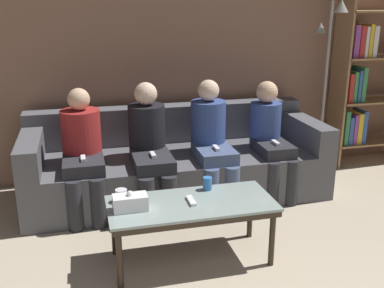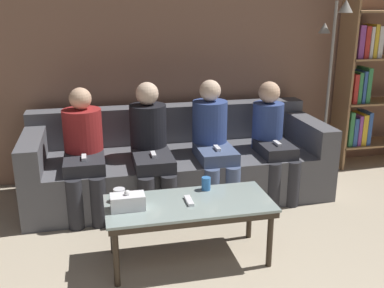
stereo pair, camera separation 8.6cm
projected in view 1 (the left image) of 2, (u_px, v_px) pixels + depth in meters
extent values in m
cube|color=#8C6651|center=(163.00, 46.00, 4.35)|extent=(12.00, 0.06, 2.60)
cube|color=#515156|center=(177.00, 174.00, 4.12)|extent=(2.66, 0.96, 0.41)
cube|color=#515156|center=(168.00, 123.00, 4.35)|extent=(2.66, 0.20, 0.35)
cube|color=#515156|center=(31.00, 150.00, 3.73)|extent=(0.18, 0.96, 0.25)
cube|color=#515156|center=(303.00, 130.00, 4.31)|extent=(0.18, 0.96, 0.25)
cube|color=#8C9E99|center=(191.00, 203.00, 3.00)|extent=(1.11, 0.50, 0.02)
cube|color=#2D2319|center=(191.00, 207.00, 3.01)|extent=(1.09, 0.49, 0.04)
cylinder|color=#2D2319|center=(120.00, 261.00, 2.77)|extent=(0.04, 0.04, 0.38)
cylinder|color=#2D2319|center=(272.00, 240.00, 3.00)|extent=(0.04, 0.04, 0.38)
cylinder|color=#2D2319|center=(114.00, 230.00, 3.14)|extent=(0.04, 0.04, 0.38)
cylinder|color=#2D2319|center=(250.00, 214.00, 3.37)|extent=(0.04, 0.04, 0.38)
cylinder|color=#3372BF|center=(207.00, 183.00, 3.18)|extent=(0.06, 0.06, 0.09)
cylinder|color=silver|center=(121.00, 196.00, 2.99)|extent=(0.08, 0.08, 0.09)
cube|color=white|center=(130.00, 203.00, 2.87)|extent=(0.22, 0.12, 0.10)
sphere|color=white|center=(130.00, 194.00, 2.85)|extent=(0.04, 0.04, 0.04)
cube|color=white|center=(191.00, 201.00, 2.99)|extent=(0.04, 0.15, 0.02)
cube|color=#9E754C|center=(339.00, 81.00, 4.68)|extent=(0.02, 0.32, 1.85)
cube|color=#9E754C|center=(365.00, 141.00, 4.98)|extent=(0.80, 0.32, 0.02)
cube|color=#38844C|center=(341.00, 126.00, 4.85)|extent=(0.05, 0.24, 0.37)
cube|color=#33569E|center=(346.00, 129.00, 4.87)|extent=(0.05, 0.24, 0.30)
cube|color=#8E4293|center=(350.00, 128.00, 4.88)|extent=(0.04, 0.24, 0.33)
cube|color=gold|center=(354.00, 127.00, 4.89)|extent=(0.06, 0.24, 0.33)
cube|color=#33569E|center=(359.00, 126.00, 4.90)|extent=(0.05, 0.24, 0.36)
cube|color=#9E754C|center=(370.00, 100.00, 4.84)|extent=(0.80, 0.32, 0.02)
cube|color=red|center=(345.00, 87.00, 4.72)|extent=(0.05, 0.24, 0.30)
cube|color=#38844C|center=(350.00, 86.00, 4.73)|extent=(0.04, 0.24, 0.32)
cube|color=#33569E|center=(354.00, 85.00, 4.74)|extent=(0.03, 0.24, 0.33)
cube|color=#38844C|center=(358.00, 84.00, 4.75)|extent=(0.05, 0.24, 0.36)
cube|color=#9E754C|center=(376.00, 57.00, 4.70)|extent=(0.80, 0.32, 0.02)
cube|color=#8E4293|center=(351.00, 41.00, 4.58)|extent=(0.06, 0.24, 0.33)
cube|color=red|center=(356.00, 41.00, 4.59)|extent=(0.05, 0.24, 0.32)
cube|color=silver|center=(361.00, 42.00, 4.61)|extent=(0.03, 0.24, 0.31)
cube|color=gold|center=(365.00, 40.00, 4.61)|extent=(0.04, 0.24, 0.33)
cube|color=silver|center=(369.00, 41.00, 4.63)|extent=(0.05, 0.24, 0.31)
cube|color=#9E754C|center=(381.00, 11.00, 4.56)|extent=(0.80, 0.32, 0.02)
cylinder|color=gray|center=(317.00, 170.00, 4.76)|extent=(0.26, 0.26, 0.02)
cylinder|color=gray|center=(324.00, 90.00, 4.50)|extent=(0.03, 0.03, 1.72)
cone|color=gray|center=(342.00, 6.00, 4.28)|extent=(0.14, 0.14, 0.12)
cone|color=gray|center=(321.00, 28.00, 4.33)|extent=(0.12, 0.12, 0.10)
cylinder|color=#28282D|center=(75.00, 205.00, 3.48)|extent=(0.13, 0.13, 0.41)
cylinder|color=#28282D|center=(98.00, 203.00, 3.52)|extent=(0.13, 0.13, 0.41)
cube|color=#28282D|center=(84.00, 164.00, 3.61)|extent=(0.32, 0.41, 0.10)
cylinder|color=maroon|center=(82.00, 137.00, 3.75)|extent=(0.32, 0.32, 0.45)
sphere|color=#DBAD89|center=(79.00, 99.00, 3.65)|extent=(0.18, 0.18, 0.18)
cube|color=white|center=(83.00, 158.00, 3.55)|extent=(0.04, 0.12, 0.02)
cylinder|color=#28282D|center=(147.00, 202.00, 3.53)|extent=(0.13, 0.13, 0.41)
cylinder|color=#28282D|center=(169.00, 200.00, 3.57)|extent=(0.13, 0.13, 0.41)
cube|color=#28282D|center=(152.00, 160.00, 3.70)|extent=(0.32, 0.49, 0.10)
cylinder|color=black|center=(147.00, 131.00, 3.87)|extent=(0.32, 0.32, 0.46)
sphere|color=beige|center=(146.00, 94.00, 3.78)|extent=(0.19, 0.19, 0.19)
cube|color=white|center=(153.00, 155.00, 3.64)|extent=(0.04, 0.12, 0.02)
cylinder|color=#47567A|center=(211.00, 192.00, 3.73)|extent=(0.13, 0.13, 0.41)
cylinder|color=#47567A|center=(232.00, 190.00, 3.77)|extent=(0.13, 0.13, 0.41)
cube|color=#47567A|center=(215.00, 154.00, 3.86)|extent=(0.31, 0.42, 0.10)
cylinder|color=#334784|center=(208.00, 127.00, 4.00)|extent=(0.31, 0.31, 0.47)
sphere|color=beige|center=(208.00, 91.00, 3.90)|extent=(0.19, 0.19, 0.19)
cube|color=white|center=(216.00, 148.00, 3.80)|extent=(0.04, 0.12, 0.02)
cylinder|color=#28282D|center=(272.00, 184.00, 3.87)|extent=(0.13, 0.13, 0.41)
cylinder|color=#28282D|center=(291.00, 182.00, 3.92)|extent=(0.13, 0.13, 0.41)
cube|color=#28282D|center=(273.00, 148.00, 4.00)|extent=(0.28, 0.40, 0.10)
cylinder|color=#334784|center=(265.00, 125.00, 4.14)|extent=(0.28, 0.28, 0.43)
sphere|color=#DBAD89|center=(267.00, 92.00, 4.04)|extent=(0.20, 0.20, 0.20)
cube|color=white|center=(276.00, 143.00, 3.95)|extent=(0.04, 0.12, 0.02)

